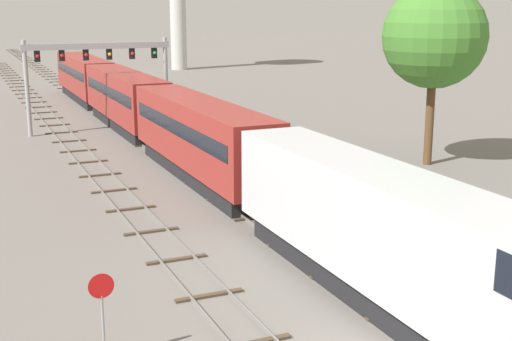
# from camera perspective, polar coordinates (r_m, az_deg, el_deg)

# --- Properties ---
(track_main) EXTENTS (2.60, 200.00, 0.16)m
(track_main) POSITION_cam_1_polar(r_m,az_deg,el_deg) (78.01, -13.69, 5.55)
(track_main) COLOR slate
(track_main) RESTS_ON ground
(track_near) EXTENTS (2.60, 160.00, 0.16)m
(track_near) POSITION_cam_1_polar(r_m,az_deg,el_deg) (57.64, -15.49, 2.72)
(track_near) COLOR slate
(track_near) RESTS_ON ground
(passenger_train) EXTENTS (3.04, 78.56, 4.80)m
(passenger_train) POSITION_cam_1_polar(r_m,az_deg,el_deg) (51.34, -8.36, 4.66)
(passenger_train) COLOR silver
(passenger_train) RESTS_ON ground
(signal_gantry) EXTENTS (12.10, 0.49, 7.71)m
(signal_gantry) POSITION_cam_1_polar(r_m,az_deg,el_deg) (59.01, -12.92, 8.64)
(signal_gantry) COLOR #999BA0
(signal_gantry) RESTS_ON ground
(stop_sign) EXTENTS (0.76, 0.08, 2.88)m
(stop_sign) POSITION_cam_1_polar(r_m,az_deg,el_deg) (20.94, -12.60, -10.87)
(stop_sign) COLOR gray
(stop_sign) RESTS_ON ground
(trackside_tree_left) EXTENTS (6.73, 6.73, 11.81)m
(trackside_tree_left) POSITION_cam_1_polar(r_m,az_deg,el_deg) (46.51, 14.54, 10.66)
(trackside_tree_left) COLOR brown
(trackside_tree_left) RESTS_ON ground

